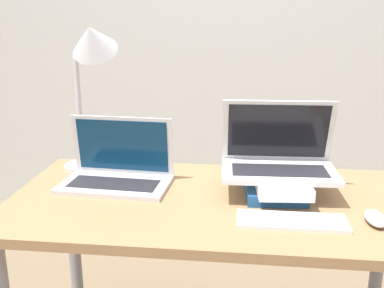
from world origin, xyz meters
name	(u,v)px	position (x,y,z in m)	size (l,w,h in m)	color
wall_back	(234,4)	(0.00, 1.82, 1.35)	(8.00, 0.05, 2.70)	silver
desk	(217,223)	(0.00, 0.34, 0.63)	(1.34, 0.68, 0.72)	#9E754C
laptop_left	(118,171)	(-0.35, 0.43, 0.77)	(0.38, 0.24, 0.23)	silver
book_stack	(277,185)	(0.19, 0.38, 0.76)	(0.21, 0.28, 0.07)	#235693
laptop_on_books	(278,158)	(0.19, 0.42, 0.84)	(0.38, 0.24, 0.23)	silver
wireless_keyboard	(292,221)	(0.22, 0.18, 0.73)	(0.31, 0.11, 0.01)	white
mouse	(375,218)	(0.45, 0.21, 0.73)	(0.06, 0.11, 0.03)	#B2B2B7
desk_lamp	(90,57)	(-0.47, 0.55, 1.15)	(0.23, 0.20, 0.58)	silver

